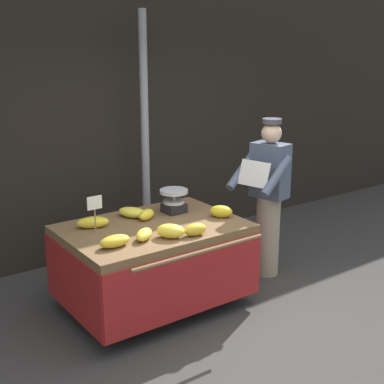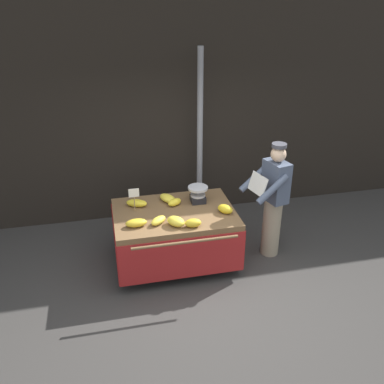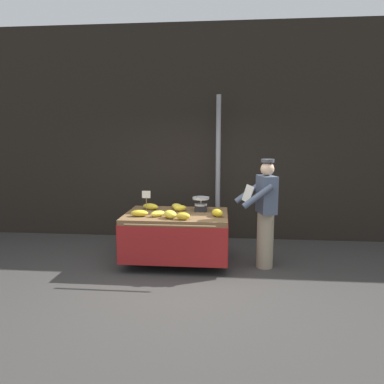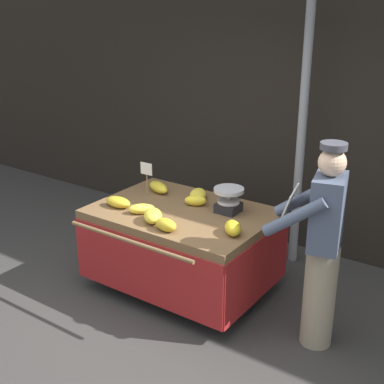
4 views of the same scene
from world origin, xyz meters
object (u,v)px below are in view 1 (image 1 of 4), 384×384
Objects in this scene: banana_bunch_1 at (93,222)px; banana_bunch_4 at (132,212)px; banana_bunch_2 at (171,231)px; banana_cart at (153,247)px; weighing_scale at (174,201)px; banana_bunch_5 at (221,211)px; banana_bunch_7 at (146,215)px; price_sign at (95,206)px; vendor_person at (268,198)px; banana_bunch_3 at (115,241)px; street_pole at (145,139)px; banana_bunch_6 at (144,234)px; banana_bunch_0 at (195,229)px.

banana_bunch_1 is 0.45m from banana_bunch_4.
banana_bunch_4 is (0.01, 0.69, -0.01)m from banana_bunch_2.
banana_cart is 5.93× the size of weighing_scale.
banana_bunch_5 is (0.66, -0.19, 0.28)m from banana_cart.
banana_bunch_1 is 0.52m from banana_bunch_7.
banana_bunch_4 is 0.86m from banana_bunch_5.
banana_bunch_4 is at bearing 22.01° from price_sign.
banana_bunch_2 is at bearing -168.22° from vendor_person.
banana_bunch_3 reaches higher than banana_bunch_4.
banana_bunch_7 is (0.04, 0.17, 0.27)m from banana_cart.
price_sign is at bearing 174.32° from vendor_person.
banana_bunch_3 is at bearing -129.00° from street_pole.
banana_cart is 6.67× the size of banana_bunch_2.
banana_bunch_7 is at bearing 56.84° from banana_bunch_6.
banana_cart is (-0.64, -1.18, -0.79)m from street_pole.
banana_bunch_5 is at bearing -14.67° from price_sign.
banana_cart is 0.61m from banana_bunch_1.
vendor_person reaches higher than banana_bunch_3.
banana_bunch_1 is at bearing 74.40° from price_sign.
banana_bunch_6 is at bearing -67.25° from banana_bunch_1.
banana_bunch_1 is 1.18× the size of banana_bunch_2.
banana_bunch_5 reaches higher than banana_bunch_3.
banana_bunch_3 is (-1.18, -1.46, -0.53)m from street_pole.
banana_bunch_2 is 0.83× the size of banana_bunch_4.
banana_bunch_2 is at bearing -24.65° from banana_bunch_6.
weighing_scale is at bearing 28.97° from banana_cart.
banana_bunch_5 reaches higher than banana_bunch_0.
banana_bunch_1 is at bearing 124.51° from banana_bunch_2.
street_pole reaches higher than banana_bunch_4.
banana_bunch_1 is 1.39× the size of banana_bunch_7.
banana_bunch_0 is at bearing -70.54° from banana_cart.
vendor_person is at bearing -2.84° from banana_cart.
banana_bunch_0 is (0.68, -0.57, -0.19)m from price_sign.
banana_bunch_1 is 1.33× the size of banana_bunch_5.
banana_bunch_6 is at bearing -172.92° from vendor_person.
banana_bunch_7 is at bearing 38.14° from banana_bunch_3.
price_sign is 0.24m from banana_bunch_1.
banana_bunch_7 is (0.58, 0.45, -0.00)m from banana_bunch_3.
weighing_scale reaches higher than banana_bunch_3.
street_pole is at bearing 51.00° from banana_bunch_3.
banana_cart is 0.32m from banana_bunch_7.
weighing_scale is (0.38, 0.21, 0.33)m from banana_cart.
banana_bunch_4 is 0.16m from banana_bunch_7.
banana_bunch_0 reaches higher than banana_bunch_1.
banana_bunch_7 is (0.56, 0.05, -0.20)m from price_sign.
price_sign is 1.40× the size of banana_bunch_6.
banana_bunch_0 is 0.87× the size of banana_bunch_6.
banana_bunch_5 reaches higher than banana_cart.
weighing_scale is 1.33× the size of banana_bunch_0.
street_pole is at bearing 121.40° from vendor_person.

